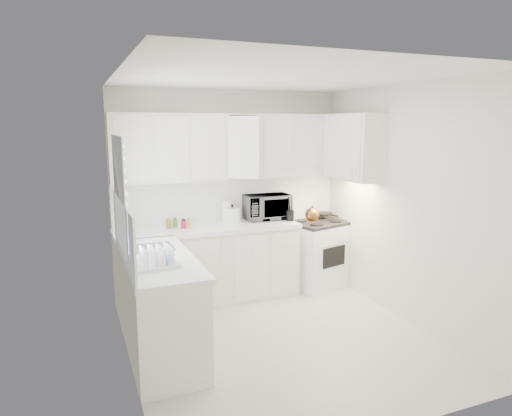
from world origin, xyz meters
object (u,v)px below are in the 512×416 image
stove (317,245)px  utensil_crock (290,208)px  microwave (266,204)px  dish_rack (155,255)px  rice_cooker (232,213)px  tea_kettle (312,213)px

stove → utensil_crock: bearing=173.1°
utensil_crock → microwave: bearing=135.3°
utensil_crock → dish_rack: bearing=-145.9°
rice_cooker → dish_rack: rice_cooker is taller
tea_kettle → utensil_crock: size_ratio=0.70×
rice_cooker → utensil_crock: bearing=-11.4°
rice_cooker → dish_rack: bearing=-123.7°
tea_kettle → dish_rack: (-2.21, -1.22, 0.01)m
tea_kettle → microwave: bearing=164.2°
stove → rice_cooker: 1.27m
tea_kettle → rice_cooker: size_ratio=1.03×
microwave → stove: bearing=-13.5°
rice_cooker → utensil_crock: (0.72, -0.21, 0.05)m
tea_kettle → utensil_crock: utensil_crock is taller
tea_kettle → dish_rack: 2.52m
stove → utensil_crock: size_ratio=3.49×
stove → dish_rack: size_ratio=3.05×
dish_rack → rice_cooker: bearing=44.0°
stove → rice_cooker: rice_cooker is taller
tea_kettle → utensil_crock: bearing=177.8°
microwave → rice_cooker: (-0.48, -0.02, -0.09)m
stove → rice_cooker: bearing=157.7°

